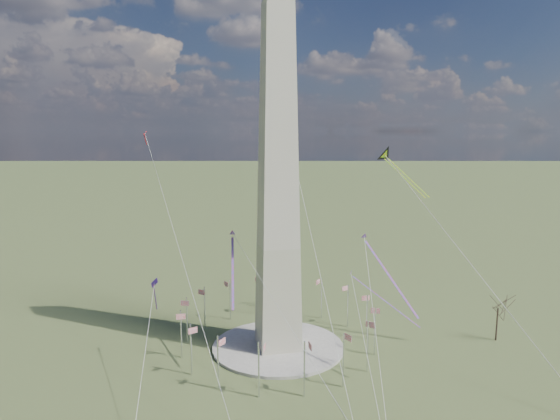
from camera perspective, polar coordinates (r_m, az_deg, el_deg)
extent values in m
plane|color=#445E2F|center=(142.24, -0.22, -15.49)|extent=(2000.00, 2000.00, 0.00)
cylinder|color=#BBB6AB|center=(142.07, -0.22, -15.34)|extent=(36.00, 36.00, 0.80)
cylinder|color=white|center=(147.30, 9.90, -12.00)|extent=(0.36, 0.36, 13.00)
cube|color=red|center=(146.63, 9.76, -9.89)|extent=(2.40, 0.08, 1.50)
cylinder|color=white|center=(155.22, 7.76, -10.84)|extent=(0.36, 0.36, 13.00)
cube|color=red|center=(154.40, 7.46, -8.86)|extent=(2.25, 0.99, 1.50)
cylinder|color=white|center=(160.91, 4.77, -10.06)|extent=(0.36, 0.36, 13.00)
cube|color=red|center=(159.83, 4.37, -8.19)|extent=(1.75, 1.75, 1.50)
cylinder|color=white|center=(163.78, 1.30, -9.68)|extent=(0.36, 0.36, 13.00)
cube|color=red|center=(162.33, 0.85, -7.89)|extent=(0.99, 2.25, 1.50)
cylinder|color=white|center=(163.53, -2.30, -9.72)|extent=(0.36, 0.36, 13.00)
cube|color=red|center=(161.68, -2.77, -7.97)|extent=(0.08, 2.40, 1.50)
cylinder|color=white|center=(160.20, -5.72, -10.16)|extent=(0.36, 0.36, 13.00)
cube|color=red|center=(157.93, -6.16, -8.43)|extent=(0.99, 2.25, 1.50)
cylinder|color=white|center=(154.11, -8.60, -11.00)|extent=(0.36, 0.36, 13.00)
cube|color=red|center=(151.46, -8.97, -9.25)|extent=(1.75, 1.75, 1.50)
cylinder|color=white|center=(145.93, -10.58, -12.23)|extent=(0.36, 0.36, 13.00)
cube|color=red|center=(142.96, -10.82, -10.42)|extent=(2.25, 0.99, 1.50)
cylinder|color=white|center=(136.64, -11.23, -13.75)|extent=(0.36, 0.36, 13.00)
cube|color=red|center=(133.48, -11.28, -11.87)|extent=(2.40, 0.08, 1.50)
cylinder|color=white|center=(127.57, -10.13, -15.42)|extent=(0.36, 0.36, 13.00)
cube|color=red|center=(124.40, -9.93, -13.41)|extent=(2.25, 0.99, 1.50)
cylinder|color=white|center=(120.31, -7.10, -16.92)|extent=(0.36, 0.36, 13.00)
cube|color=red|center=(117.35, -6.64, -14.75)|extent=(1.75, 1.75, 1.50)
cylinder|color=white|center=(116.38, -2.44, -17.79)|extent=(0.36, 0.36, 13.00)
cube|color=red|center=(113.85, -1.79, -15.47)|extent=(0.99, 2.25, 1.50)
cylinder|color=white|center=(116.72, 2.80, -17.71)|extent=(0.36, 0.36, 13.00)
cube|color=red|center=(114.78, 3.46, -15.27)|extent=(0.08, 2.40, 1.50)
cylinder|color=white|center=(121.25, 7.25, -16.70)|extent=(0.36, 0.36, 13.00)
cube|color=red|center=(119.88, 7.77, -14.24)|extent=(0.99, 2.25, 1.50)
cylinder|color=white|center=(128.90, 9.99, -15.15)|extent=(0.36, 0.36, 13.00)
cube|color=red|center=(127.96, 10.28, -12.77)|extent=(1.75, 1.75, 1.50)
cylinder|color=white|center=(138.10, 10.79, -13.49)|extent=(0.36, 0.36, 13.00)
cube|color=red|center=(137.40, 10.84, -11.24)|extent=(2.25, 0.99, 1.50)
cylinder|color=#49372C|center=(157.63, 23.54, -11.88)|extent=(0.44, 0.44, 9.55)
cube|color=yellow|center=(149.11, 14.45, 3.63)|extent=(7.01, 13.29, 10.28)
cube|color=yellow|center=(147.59, 14.03, 3.59)|extent=(7.01, 13.29, 10.28)
cube|color=#381973|center=(131.41, -14.14, -8.06)|extent=(1.79, 2.40, 2.23)
cube|color=#D52148|center=(132.52, -14.08, -9.58)|extent=(0.82, 2.83, 7.70)
cube|color=#D52148|center=(124.92, 12.46, -7.48)|extent=(4.78, 21.42, 13.60)
cube|color=#D52148|center=(128.76, -5.43, -6.97)|extent=(3.54, 20.90, 13.17)
cube|color=#D52148|center=(148.79, 11.99, -10.18)|extent=(16.08, 12.81, 12.52)
cube|color=red|center=(160.39, -15.18, 8.44)|extent=(1.30, 1.96, 1.54)
cube|color=red|center=(160.41, -15.15, 7.84)|extent=(0.93, 1.25, 3.53)
cube|color=white|center=(174.37, -0.91, 16.69)|extent=(1.52, 2.22, 1.70)
cube|color=white|center=(174.13, -0.91, 16.08)|extent=(1.12, 1.29, 3.90)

